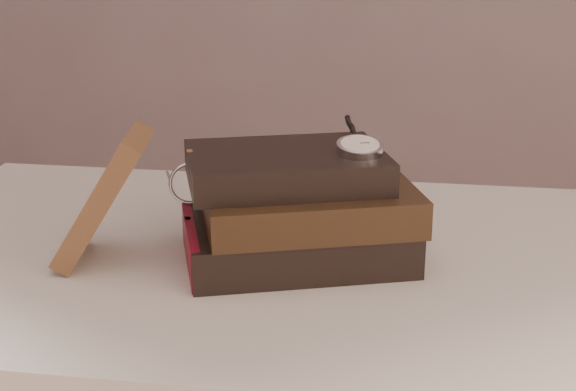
# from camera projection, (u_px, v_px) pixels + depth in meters

# --- Properties ---
(table) EXTENTS (1.00, 0.60, 0.75)m
(table) POSITION_uv_depth(u_px,v_px,m) (289.00, 325.00, 1.01)
(table) COLOR silver
(table) RESTS_ON ground
(book_stack) EXTENTS (0.30, 0.24, 0.12)m
(book_stack) POSITION_uv_depth(u_px,v_px,m) (298.00, 210.00, 0.95)
(book_stack) COLOR black
(book_stack) RESTS_ON table
(journal) EXTENTS (0.12, 0.12, 0.15)m
(journal) POSITION_uv_depth(u_px,v_px,m) (103.00, 197.00, 0.94)
(journal) COLOR #482C1B
(journal) RESTS_ON table
(pocket_watch) EXTENTS (0.07, 0.16, 0.02)m
(pocket_watch) POSITION_uv_depth(u_px,v_px,m) (359.00, 146.00, 0.93)
(pocket_watch) COLOR silver
(pocket_watch) RESTS_ON book_stack
(eyeglasses) EXTENTS (0.14, 0.15, 0.05)m
(eyeglasses) POSITION_uv_depth(u_px,v_px,m) (212.00, 181.00, 1.01)
(eyeglasses) COLOR silver
(eyeglasses) RESTS_ON book_stack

